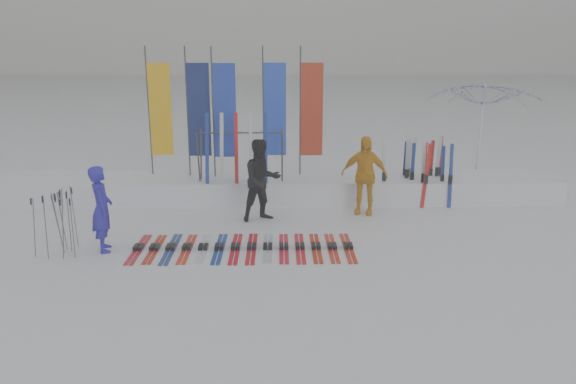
{
  "coord_description": "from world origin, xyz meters",
  "views": [
    {
      "loc": [
        0.02,
        -9.19,
        3.91
      ],
      "look_at": [
        0.2,
        1.6,
        1.0
      ],
      "focal_mm": 35.0,
      "sensor_mm": 36.0,
      "label": 1
    }
  ],
  "objects_px": {
    "ski_rack": "(241,149)",
    "tent_canopy": "(482,133)",
    "person_black": "(262,180)",
    "person_yellow": "(364,175)",
    "ski_row": "(244,247)",
    "person_blue": "(102,209)"
  },
  "relations": [
    {
      "from": "person_blue",
      "to": "person_black",
      "type": "height_order",
      "value": "person_black"
    },
    {
      "from": "person_yellow",
      "to": "ski_row",
      "type": "height_order",
      "value": "person_yellow"
    },
    {
      "from": "ski_row",
      "to": "ski_rack",
      "type": "bearing_deg",
      "value": 94.13
    },
    {
      "from": "person_blue",
      "to": "person_black",
      "type": "distance_m",
      "value": 3.52
    },
    {
      "from": "person_yellow",
      "to": "ski_rack",
      "type": "relative_size",
      "value": 0.9
    },
    {
      "from": "ski_rack",
      "to": "tent_canopy",
      "type": "bearing_deg",
      "value": 15.83
    },
    {
      "from": "person_blue",
      "to": "tent_canopy",
      "type": "bearing_deg",
      "value": -78.42
    },
    {
      "from": "person_blue",
      "to": "ski_row",
      "type": "relative_size",
      "value": 0.39
    },
    {
      "from": "ski_rack",
      "to": "ski_row",
      "type": "bearing_deg",
      "value": -85.87
    },
    {
      "from": "ski_row",
      "to": "person_black",
      "type": "bearing_deg",
      "value": 80.45
    },
    {
      "from": "person_black",
      "to": "tent_canopy",
      "type": "xyz_separation_m",
      "value": [
        6.0,
        3.14,
        0.54
      ]
    },
    {
      "from": "person_yellow",
      "to": "person_black",
      "type": "bearing_deg",
      "value": -152.47
    },
    {
      "from": "person_blue",
      "to": "person_yellow",
      "type": "height_order",
      "value": "person_yellow"
    },
    {
      "from": "person_black",
      "to": "person_yellow",
      "type": "xyz_separation_m",
      "value": [
        2.36,
        0.46,
        -0.0
      ]
    },
    {
      "from": "person_blue",
      "to": "person_yellow",
      "type": "relative_size",
      "value": 0.91
    },
    {
      "from": "person_yellow",
      "to": "ski_rack",
      "type": "xyz_separation_m",
      "value": [
        -2.89,
        0.82,
        0.47
      ]
    },
    {
      "from": "person_blue",
      "to": "ski_rack",
      "type": "bearing_deg",
      "value": -55.35
    },
    {
      "from": "person_blue",
      "to": "tent_canopy",
      "type": "distance_m",
      "value": 10.3
    },
    {
      "from": "tent_canopy",
      "to": "person_black",
      "type": "bearing_deg",
      "value": -152.4
    },
    {
      "from": "person_blue",
      "to": "ski_rack",
      "type": "height_order",
      "value": "ski_rack"
    },
    {
      "from": "person_black",
      "to": "person_yellow",
      "type": "relative_size",
      "value": 1.0
    },
    {
      "from": "tent_canopy",
      "to": "ski_rack",
      "type": "distance_m",
      "value": 6.79
    }
  ]
}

